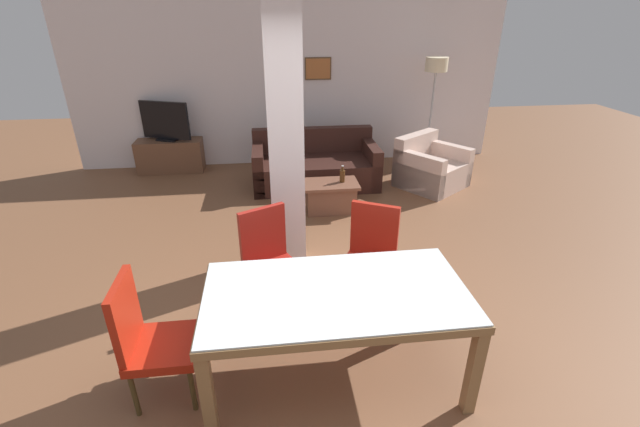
% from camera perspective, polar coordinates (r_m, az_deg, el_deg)
% --- Properties ---
extents(ground_plane, '(18.00, 18.00, 0.00)m').
position_cam_1_polar(ground_plane, '(3.49, 1.95, -20.59)').
color(ground_plane, brown).
extents(back_wall, '(7.20, 0.09, 2.70)m').
position_cam_1_polar(back_wall, '(7.53, -4.01, 16.82)').
color(back_wall, white).
rests_on(back_wall, ground_plane).
extents(divider_pillar, '(0.33, 0.38, 2.70)m').
position_cam_1_polar(divider_pillar, '(4.20, -4.63, 9.48)').
color(divider_pillar, white).
rests_on(divider_pillar, ground_plane).
extents(dining_table, '(1.83, 0.95, 0.78)m').
position_cam_1_polar(dining_table, '(3.07, 2.13, -12.51)').
color(dining_table, brown).
rests_on(dining_table, ground_plane).
extents(dining_chair_head_left, '(0.46, 0.46, 0.96)m').
position_cam_1_polar(dining_chair_head_left, '(3.24, -21.82, -14.98)').
color(dining_chair_head_left, '#A41F0F').
rests_on(dining_chair_head_left, ground_plane).
extents(dining_chair_far_right, '(0.62, 0.62, 0.96)m').
position_cam_1_polar(dining_chair_far_right, '(3.90, 6.68, -5.46)').
color(dining_chair_far_right, '#A32014').
rests_on(dining_chair_far_right, ground_plane).
extents(dining_chair_far_left, '(0.62, 0.62, 0.96)m').
position_cam_1_polar(dining_chair_far_left, '(3.84, -6.65, -6.01)').
color(dining_chair_far_left, maroon).
rests_on(dining_chair_far_left, ground_plane).
extents(sofa, '(1.89, 0.94, 0.81)m').
position_cam_1_polar(sofa, '(6.69, -0.68, 6.23)').
color(sofa, '#351B16').
rests_on(sofa, ground_plane).
extents(armchair, '(1.23, 1.22, 0.77)m').
position_cam_1_polar(armchair, '(6.84, 14.48, 5.80)').
color(armchair, beige).
rests_on(armchair, ground_plane).
extents(coffee_table, '(0.73, 0.47, 0.40)m').
position_cam_1_polar(coffee_table, '(5.81, 1.43, 2.33)').
color(coffee_table, brown).
rests_on(coffee_table, ground_plane).
extents(bottle, '(0.07, 0.07, 0.23)m').
position_cam_1_polar(bottle, '(5.74, 3.00, 5.06)').
color(bottle, '#4C2D14').
rests_on(bottle, coffee_table).
extents(tv_stand, '(1.06, 0.40, 0.54)m').
position_cam_1_polar(tv_stand, '(7.67, -19.30, 7.28)').
color(tv_stand, brown).
rests_on(tv_stand, ground_plane).
extents(tv_screen, '(0.80, 0.36, 0.63)m').
position_cam_1_polar(tv_screen, '(7.52, -19.95, 11.43)').
color(tv_screen, black).
rests_on(tv_screen, tv_stand).
extents(floor_lamp, '(0.36, 0.36, 1.81)m').
position_cam_1_polar(floor_lamp, '(7.50, 15.14, 17.40)').
color(floor_lamp, '#B7B7BC').
rests_on(floor_lamp, ground_plane).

